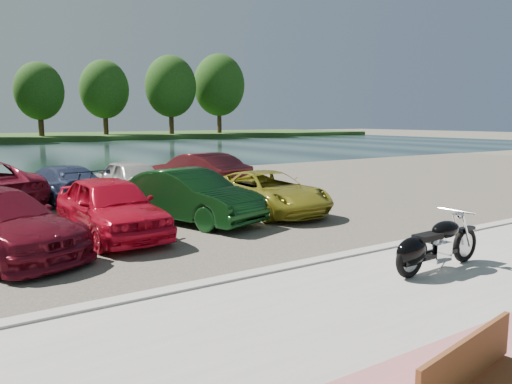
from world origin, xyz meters
TOP-DOWN VIEW (x-y plane):
  - ground at (0.00, 0.00)m, footprint 200.00×200.00m
  - promenade at (0.00, -1.00)m, footprint 60.00×6.00m
  - kerb at (0.00, 2.00)m, footprint 60.00×0.30m
  - parking_lot at (0.00, 11.00)m, footprint 60.00×18.00m
  - river at (0.00, 40.00)m, footprint 120.00×40.00m
  - far_trees at (4.36, 65.79)m, footprint 70.25×10.68m
  - motorcycle at (0.35, 0.37)m, footprint 2.33×0.75m
  - park_bench at (-2.98, -2.68)m, footprint 1.85×0.74m
  - car_4 at (-3.49, 6.45)m, footprint 1.87×4.29m
  - car_5 at (-1.16, 6.97)m, footprint 2.75×4.56m
  - car_6 at (1.38, 6.93)m, footprint 2.05×4.44m
  - car_11 at (-3.36, 12.39)m, footprint 2.55×4.57m
  - car_12 at (-1.14, 12.17)m, footprint 1.89×4.15m
  - car_13 at (1.65, 12.06)m, footprint 2.56×4.76m

SIDE VIEW (x-z plane):
  - ground at x=0.00m, z-range 0.00..0.00m
  - river at x=0.00m, z-range 0.00..0.00m
  - parking_lot at x=0.00m, z-range 0.00..0.04m
  - promenade at x=0.00m, z-range 0.00..0.10m
  - kerb at x=0.00m, z-range 0.00..0.14m
  - park_bench at x=-2.98m, z-range 0.07..0.79m
  - motorcycle at x=0.35m, z-range 0.04..1.09m
  - car_6 at x=1.38m, z-range 0.04..1.27m
  - car_11 at x=-3.36m, z-range 0.04..1.29m
  - car_12 at x=-1.14m, z-range 0.04..1.42m
  - car_5 at x=-1.16m, z-range 0.04..1.46m
  - car_4 at x=-3.49m, z-range 0.04..1.48m
  - car_13 at x=1.65m, z-range 0.04..1.53m
  - far_trees at x=4.36m, z-range 1.23..13.75m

